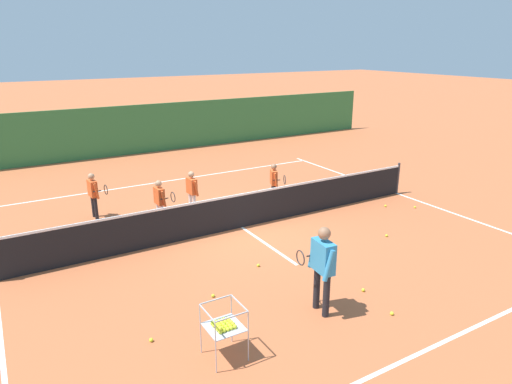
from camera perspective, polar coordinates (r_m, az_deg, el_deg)
The scene contains 21 objects.
ground_plane at distance 12.56m, azimuth -1.78°, elevation -4.42°, with size 120.00×120.00×0.00m, color #BC6038.
line_baseline_near at distance 8.37m, azimuth 20.16°, elevation -18.09°, with size 11.87×0.08×0.01m, color white.
line_baseline_far at distance 17.14m, azimuth -10.35°, elevation 1.45°, with size 11.87×0.08×0.01m, color white.
line_sideline_east at distance 16.10m, azimuth 17.06°, elevation -0.14°, with size 0.08×11.45×0.01m, color white.
line_service_center at distance 12.56m, azimuth -1.78°, elevation -4.41°, with size 0.08×5.22×0.01m, color white.
tennis_net at distance 12.38m, azimuth -1.80°, elevation -2.29°, with size 11.94×0.08×1.05m.
instructor at distance 8.45m, azimuth 8.25°, elevation -8.63°, with size 0.44×0.80×1.70m.
student_0 at distance 13.76m, azimuth -19.56°, elevation 0.07°, with size 0.45×0.62×1.33m.
student_1 at distance 12.66m, azimuth -11.85°, elevation -0.84°, with size 0.43×0.61×1.31m.
student_2 at distance 13.35m, azimuth -7.97°, elevation 0.38°, with size 0.23×0.53×1.32m.
student_3 at distance 14.15m, azimuth 2.27°, elevation 1.50°, with size 0.41×0.70×1.29m.
ball_cart at distance 7.48m, azimuth -4.06°, elevation -16.20°, with size 0.58×0.58×0.90m.
tennis_ball_0 at distance 12.43m, azimuth 15.92°, elevation -5.23°, with size 0.07×0.07×0.07m, color yellow.
tennis_ball_1 at distance 9.11m, azimuth 16.54°, elevation -14.27°, with size 0.07×0.07×0.07m, color yellow.
tennis_ball_3 at distance 10.44m, azimuth 0.29°, elevation -9.09°, with size 0.07×0.07×0.07m, color yellow.
tennis_ball_4 at distance 14.65m, azimuth 15.81°, elevation -1.66°, with size 0.07×0.07×0.07m, color yellow.
tennis_ball_5 at distance 14.81m, azimuth 19.15°, elevation -1.78°, with size 0.07×0.07×0.07m, color yellow.
tennis_ball_6 at distance 9.72m, azimuth 13.19°, elevation -11.78°, with size 0.07×0.07×0.07m, color yellow.
tennis_ball_7 at distance 8.28m, azimuth -12.90°, elevation -17.49°, with size 0.07×0.07×0.07m, color yellow.
tennis_ball_8 at distance 9.33m, azimuth -5.36°, elevation -12.71°, with size 0.07×0.07×0.07m, color yellow.
windscreen_fence at distance 21.50m, azimuth -15.20°, elevation 7.45°, with size 26.12×0.08×2.20m, color #33753D.
Camera 1 is at (-5.57, -10.20, 4.77)m, focal length 32.17 mm.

